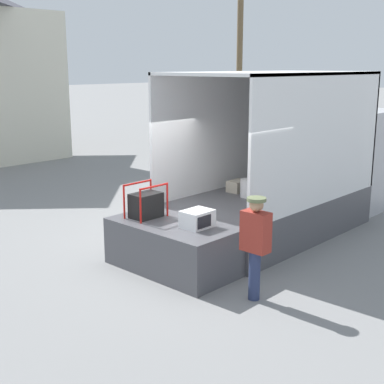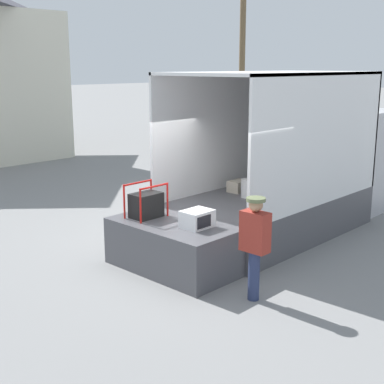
% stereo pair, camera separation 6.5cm
% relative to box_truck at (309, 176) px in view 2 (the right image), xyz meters
% --- Properties ---
extents(ground_plane, '(160.00, 160.00, 0.00)m').
position_rel_box_truck_xyz_m(ground_plane, '(-3.90, -0.00, -1.03)').
color(ground_plane, gray).
extents(box_truck, '(6.58, 2.45, 3.44)m').
position_rel_box_truck_xyz_m(box_truck, '(0.00, 0.00, 0.00)').
color(box_truck, '#B2B2B7').
rests_on(box_truck, ground).
extents(tailgate_deck, '(1.23, 2.33, 0.86)m').
position_rel_box_truck_xyz_m(tailgate_deck, '(-4.51, -0.00, -0.61)').
color(tailgate_deck, '#4C4C51').
rests_on(tailgate_deck, ground).
extents(microwave, '(0.52, 0.42, 0.30)m').
position_rel_box_truck_xyz_m(microwave, '(-4.37, -0.48, -0.03)').
color(microwave, white).
rests_on(microwave, tailgate_deck).
extents(portable_generator, '(0.69, 0.48, 0.63)m').
position_rel_box_truck_xyz_m(portable_generator, '(-4.54, 0.63, 0.06)').
color(portable_generator, black).
rests_on(portable_generator, tailgate_deck).
extents(worker_person, '(0.29, 0.44, 1.64)m').
position_rel_box_truck_xyz_m(worker_person, '(-4.53, -1.83, -0.03)').
color(worker_person, navy).
rests_on(worker_person, ground).
extents(pickup_truck_green, '(5.58, 2.07, 1.60)m').
position_rel_box_truck_xyz_m(pickup_truck_green, '(7.43, 1.51, -0.38)').
color(pickup_truck_green, '#1E5633').
rests_on(pickup_truck_green, ground).
extents(utility_pole, '(1.80, 0.28, 8.54)m').
position_rel_box_truck_xyz_m(utility_pole, '(9.45, 9.54, 3.39)').
color(utility_pole, brown).
rests_on(utility_pole, ground).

